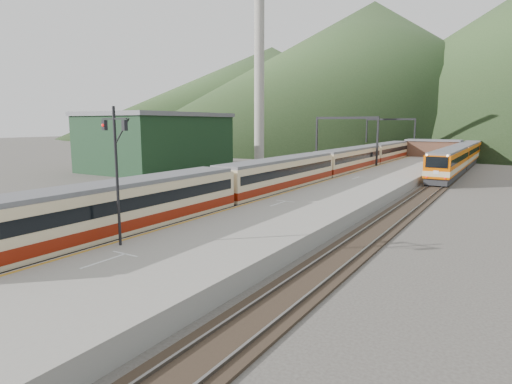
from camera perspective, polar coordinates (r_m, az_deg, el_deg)
The scene contains 16 objects.
track_main at distance 50.12m, azimuth 9.00°, elevation 1.08°, with size 2.60×200.00×0.23m.
track_far at distance 52.22m, azimuth 3.93°, elevation 1.49°, with size 2.60×200.00×0.23m.
track_second at distance 47.00m, azimuth 22.05°, elevation -0.01°, with size 2.60×200.00×0.23m.
platform at distance 46.33m, azimuth 14.46°, elevation 0.79°, with size 8.00×100.00×1.00m, color gray.
gantry_near at distance 64.69m, azimuth 11.93°, elevation 7.69°, with size 9.55×0.25×8.00m.
gantry_far at distance 88.62m, azimuth 17.44°, elevation 7.80°, with size 9.55×0.25×8.00m.
warehouse at distance 67.11m, azimuth -12.99°, elevation 6.61°, with size 14.50×20.50×8.60m.
smokestack at distance 79.69m, azimuth 0.43°, elevation 14.89°, with size 1.80×1.80×30.00m, color #9E998E.
station_shed at distance 85.06m, azimuth 22.55°, elevation 5.45°, with size 9.40×4.40×3.10m.
hill_a at distance 205.86m, azimuth 15.22°, elevation 15.22°, with size 180.00×180.00×60.00m, color #29421E.
hill_d at distance 283.18m, azimuth 2.10°, elevation 13.26°, with size 200.00×200.00×55.00m, color #29421E.
main_train at distance 49.13m, azimuth 8.67°, elevation 3.12°, with size 2.80×76.69×3.41m.
second_train at distance 78.66m, azimuth 26.10°, elevation 4.51°, with size 2.78×57.05×3.39m.
signal_mast at distance 21.71m, azimuth -18.14°, elevation 3.85°, with size 2.18×0.55×6.79m.
short_signal_b at distance 46.87m, azimuth 3.89°, elevation 2.34°, with size 0.26×0.22×2.27m.
short_signal_c at distance 37.08m, azimuth -14.03°, elevation 0.30°, with size 0.24×0.19×2.27m.
Camera 1 is at (18.95, -5.89, 6.97)m, focal length 30.00 mm.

